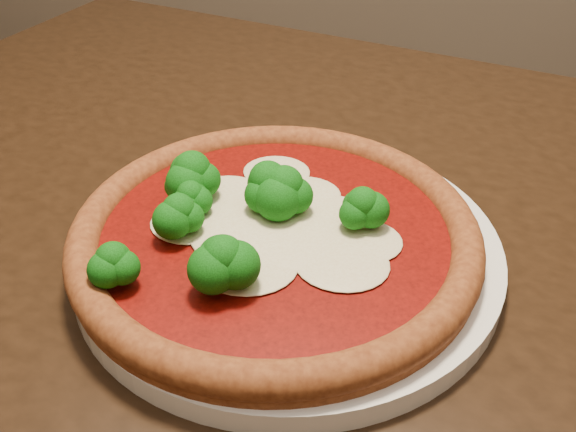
# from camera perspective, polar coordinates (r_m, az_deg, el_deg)

# --- Properties ---
(dining_table) EXTENTS (1.24, 1.05, 0.75)m
(dining_table) POSITION_cam_1_polar(r_m,az_deg,el_deg) (0.62, 0.19, -7.75)
(dining_table) COLOR black
(dining_table) RESTS_ON floor
(plate) EXTENTS (0.33, 0.33, 0.02)m
(plate) POSITION_cam_1_polar(r_m,az_deg,el_deg) (0.50, -0.00, -2.88)
(plate) COLOR white
(plate) RESTS_ON dining_table
(pizza) EXTENTS (0.31, 0.31, 0.06)m
(pizza) POSITION_cam_1_polar(r_m,az_deg,el_deg) (0.48, -1.68, -1.12)
(pizza) COLOR brown
(pizza) RESTS_ON plate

